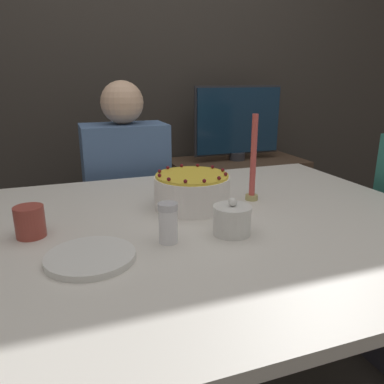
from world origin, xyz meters
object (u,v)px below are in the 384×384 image
(cake, at_px, (192,191))
(sugar_shaker, at_px, (168,223))
(sugar_bowl, at_px, (231,220))
(tv_monitor, at_px, (238,122))
(person_man_blue_shirt, at_px, (128,216))
(candle, at_px, (253,166))

(cake, relative_size, sugar_shaker, 2.31)
(sugar_bowl, bearing_deg, tv_monitor, 62.94)
(person_man_blue_shirt, bearing_deg, sugar_shaker, 87.24)
(sugar_shaker, xyz_separation_m, candle, (0.38, 0.25, 0.07))
(tv_monitor, bearing_deg, candle, -113.58)
(tv_monitor, bearing_deg, sugar_bowl, -117.06)
(tv_monitor, bearing_deg, person_man_blue_shirt, -156.13)
(sugar_bowl, relative_size, sugar_shaker, 0.99)
(person_man_blue_shirt, xyz_separation_m, tv_monitor, (0.77, 0.34, 0.41))
(cake, distance_m, person_man_blue_shirt, 0.73)
(person_man_blue_shirt, height_order, tv_monitor, person_man_blue_shirt)
(sugar_shaker, height_order, tv_monitor, tv_monitor)
(cake, bearing_deg, tv_monitor, 56.45)
(cake, bearing_deg, sugar_shaker, -122.09)
(person_man_blue_shirt, bearing_deg, sugar_bowl, 98.43)
(candle, distance_m, tv_monitor, 1.09)
(sugar_shaker, height_order, candle, candle)
(candle, xyz_separation_m, tv_monitor, (0.43, 1.00, 0.03))
(candle, bearing_deg, sugar_shaker, -146.86)
(sugar_shaker, bearing_deg, sugar_bowl, -1.70)
(cake, relative_size, sugar_bowl, 2.33)
(cake, xyz_separation_m, person_man_blue_shirt, (-0.11, 0.66, -0.31))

